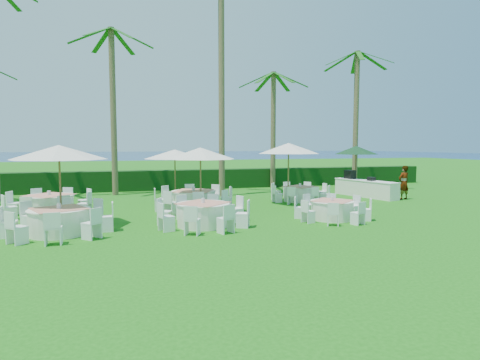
% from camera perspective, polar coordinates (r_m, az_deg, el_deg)
% --- Properties ---
extents(ground, '(120.00, 120.00, 0.00)m').
position_cam_1_polar(ground, '(13.67, -0.79, -6.59)').
color(ground, '#165D10').
rests_on(ground, ground).
extents(hedge, '(34.00, 1.00, 1.20)m').
position_cam_1_polar(hedge, '(25.25, -8.09, 0.07)').
color(hedge, black).
rests_on(hedge, ground).
extents(ocean, '(260.00, 260.00, 0.00)m').
position_cam_1_polar(ocean, '(115.00, -14.53, 3.47)').
color(ocean, '#071C47').
rests_on(ocean, ground).
extents(banquet_table_a, '(3.20, 3.20, 0.97)m').
position_cam_1_polar(banquet_table_a, '(13.60, -24.31, -5.29)').
color(banquet_table_a, white).
rests_on(banquet_table_a, ground).
extents(banquet_table_b, '(3.10, 3.10, 0.96)m').
position_cam_1_polar(banquet_table_b, '(13.70, -5.27, -4.81)').
color(banquet_table_b, white).
rests_on(banquet_table_b, ground).
extents(banquet_table_c, '(2.75, 2.75, 0.86)m').
position_cam_1_polar(banquet_table_c, '(15.25, 12.96, -4.10)').
color(banquet_table_c, white).
rests_on(banquet_table_c, ground).
extents(banquet_table_d, '(3.19, 3.19, 0.98)m').
position_cam_1_polar(banquet_table_d, '(17.34, -25.47, -3.18)').
color(banquet_table_d, white).
rests_on(banquet_table_d, ground).
extents(banquet_table_e, '(3.28, 3.28, 0.99)m').
position_cam_1_polar(banquet_table_e, '(17.12, -6.61, -2.80)').
color(banquet_table_e, white).
rests_on(banquet_table_e, ground).
extents(banquet_table_f, '(2.88, 2.88, 0.88)m').
position_cam_1_polar(banquet_table_f, '(19.86, 8.52, -1.90)').
color(banquet_table_f, white).
rests_on(banquet_table_f, ground).
extents(umbrella_a, '(3.08, 3.08, 2.75)m').
position_cam_1_polar(umbrella_a, '(14.51, -24.36, 3.61)').
color(umbrella_a, brown).
rests_on(umbrella_a, ground).
extents(umbrella_b, '(2.78, 2.78, 2.65)m').
position_cam_1_polar(umbrella_b, '(15.96, -5.65, 3.79)').
color(umbrella_b, brown).
rests_on(umbrella_b, ground).
extents(umbrella_c, '(2.89, 2.89, 2.54)m').
position_cam_1_polar(umbrella_c, '(19.16, -9.25, 3.64)').
color(umbrella_c, brown).
rests_on(umbrella_c, ground).
extents(umbrella_d, '(2.96, 2.96, 2.84)m').
position_cam_1_polar(umbrella_d, '(18.87, 6.92, 4.49)').
color(umbrella_d, brown).
rests_on(umbrella_d, ground).
extents(umbrella_green, '(2.42, 2.42, 2.70)m').
position_cam_1_polar(umbrella_green, '(23.39, 16.18, 4.10)').
color(umbrella_green, brown).
rests_on(umbrella_green, ground).
extents(buffet_table, '(1.70, 3.89, 1.36)m').
position_cam_1_polar(buffet_table, '(22.34, 17.34, -1.07)').
color(buffet_table, white).
rests_on(buffet_table, ground).
extents(staff_person, '(0.68, 0.51, 1.71)m').
position_cam_1_polar(staff_person, '(21.85, 22.26, -0.34)').
color(staff_person, gray).
rests_on(staff_person, ground).
extents(palm_b, '(4.40, 4.02, 9.01)m').
position_cam_1_polar(palm_b, '(23.08, -17.61, 10.27)').
color(palm_b, brown).
rests_on(palm_b, ground).
extents(palm_c, '(4.36, 4.28, 12.90)m').
position_cam_1_polar(palm_c, '(21.93, -2.65, 16.02)').
color(palm_c, brown).
rests_on(palm_c, ground).
extents(palm_d, '(4.26, 4.37, 7.38)m').
position_cam_1_polar(palm_d, '(25.97, 4.75, 8.03)').
color(palm_d, brown).
rests_on(palm_d, ground).
extents(palm_e, '(4.40, 4.10, 8.47)m').
position_cam_1_polar(palm_e, '(26.06, 16.18, 9.07)').
color(palm_e, brown).
rests_on(palm_e, ground).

